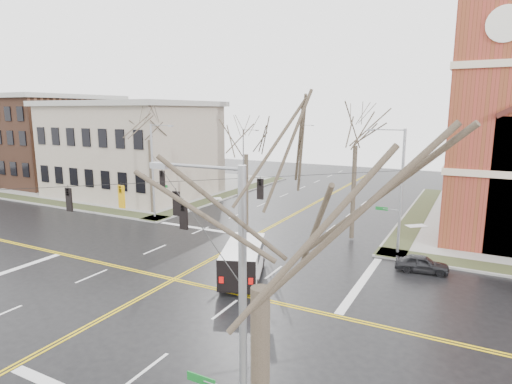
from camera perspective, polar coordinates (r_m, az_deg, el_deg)
The scene contains 18 objects.
ground at distance 27.73m, azimuth -10.88°, elevation -11.38°, with size 120.00×120.00×0.00m, color black.
sidewalks at distance 27.71m, azimuth -10.89°, elevation -11.23°, with size 80.00×80.00×0.17m.
road_markings at distance 27.73m, azimuth -10.88°, elevation -11.37°, with size 100.00×100.00×0.01m.
civic_building_a at distance 55.52m, azimuth -16.04°, elevation 5.33°, with size 18.00×14.00×11.00m, color gray.
civic_building_b at distance 71.93m, azimuth -26.61°, elevation 6.16°, with size 18.00×16.00×12.00m, color brown.
signal_pole_ne at distance 32.26m, azimuth 18.52°, elevation 0.54°, with size 2.75×0.22×9.00m.
signal_pole_nw at distance 42.17m, azimuth -13.44°, elevation 3.10°, with size 2.75×0.22×9.00m.
signal_pole_se at distance 11.17m, azimuth -2.58°, elevation -18.26°, with size 2.75×0.22×9.00m.
span_wires at distance 26.06m, azimuth -11.36°, elevation 1.36°, with size 23.02×23.02×0.03m.
traffic_signals at distance 25.69m, azimuth -12.23°, elevation -0.51°, with size 8.21×8.26×1.30m.
streetlight_north_a at distance 55.28m, azimuth -1.56°, elevation 4.64°, with size 2.30×0.20×8.00m.
streetlight_north_b at distance 73.30m, azimuth 6.16°, elevation 6.10°, with size 2.30×0.20×8.00m.
cargo_van at distance 27.14m, azimuth -1.65°, elevation -8.76°, with size 4.17×6.13×2.19m.
parked_car_a at distance 30.26m, azimuth 21.24°, elevation -8.89°, with size 1.34×3.33×1.14m, color black.
tree_nw_far at distance 44.14m, azimuth -14.03°, elevation 7.39°, with size 4.00×4.00×11.06m.
tree_nw_near at distance 37.47m, azimuth -1.32°, elevation 5.70°, with size 4.00×4.00×9.72m.
tree_ne at distance 34.58m, azimuth 13.15°, elevation 6.87°, with size 4.00×4.00×11.30m.
tree_se at distance 7.66m, azimuth 0.59°, elevation -9.40°, with size 4.00×4.00×10.66m.
Camera 1 is at (16.29, -19.91, 10.37)m, focal length 30.00 mm.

